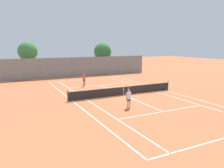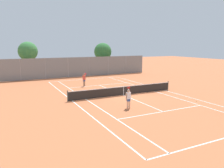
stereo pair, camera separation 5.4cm
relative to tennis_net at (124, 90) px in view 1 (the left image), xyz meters
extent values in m
plane|color=#BC663D|center=(0.00, 0.00, -0.51)|extent=(120.00, 120.00, 0.00)
cube|color=silver|center=(0.00, 11.90, -0.51)|extent=(11.00, 0.10, 0.01)
cube|color=silver|center=(-5.50, 0.00, -0.51)|extent=(0.10, 23.80, 0.01)
cube|color=silver|center=(5.50, 0.00, -0.51)|extent=(0.10, 23.80, 0.01)
cube|color=silver|center=(-4.13, 0.00, -0.51)|extent=(0.10, 23.80, 0.01)
cube|color=silver|center=(4.13, 0.00, -0.51)|extent=(0.10, 23.80, 0.01)
cube|color=silver|center=(0.00, -6.40, -0.51)|extent=(8.26, 0.10, 0.01)
cube|color=silver|center=(0.00, 6.40, -0.51)|extent=(8.26, 0.10, 0.01)
cube|color=silver|center=(0.00, 0.00, -0.51)|extent=(0.10, 12.80, 0.01)
cylinder|color=#474C47|center=(-5.95, 0.00, 0.03)|extent=(0.10, 0.10, 1.07)
cylinder|color=#474C47|center=(5.95, 0.00, 0.03)|extent=(0.10, 0.10, 1.07)
cube|color=black|center=(0.00, 0.00, -0.04)|extent=(11.90, 0.02, 0.89)
cube|color=white|center=(0.00, 0.00, 0.41)|extent=(11.90, 0.03, 0.06)
cube|color=white|center=(0.00, 0.00, -0.06)|extent=(0.05, 0.03, 0.89)
cylinder|color=#D8A884|center=(-2.09, -4.39, -0.10)|extent=(0.13, 0.13, 0.82)
cylinder|color=#D8A884|center=(-1.92, -4.41, -0.10)|extent=(0.13, 0.13, 0.82)
cube|color=#334C8C|center=(-2.01, -4.40, 0.23)|extent=(0.29, 0.20, 0.24)
cube|color=white|center=(-2.01, -4.40, 0.59)|extent=(0.36, 0.23, 0.56)
sphere|color=#D8A884|center=(-2.01, -4.40, 0.98)|extent=(0.22, 0.22, 0.22)
cylinder|color=black|center=(-2.01, -4.40, 1.05)|extent=(0.23, 0.23, 0.02)
cylinder|color=#D8A884|center=(-2.22, -4.38, 0.53)|extent=(0.08, 0.08, 0.52)
cylinder|color=#D8A884|center=(-1.86, -4.27, 0.88)|extent=(0.12, 0.46, 0.35)
cylinder|color=maroon|center=(-1.71, -4.02, 1.04)|extent=(0.05, 0.25, 0.22)
cylinder|color=maroon|center=(-1.70, -3.90, 1.15)|extent=(0.30, 0.22, 0.23)
cylinder|color=tan|center=(-1.91, 6.77, -0.10)|extent=(0.13, 0.13, 0.82)
cylinder|color=tan|center=(-2.07, 6.69, -0.10)|extent=(0.13, 0.13, 0.82)
cube|color=#334C8C|center=(-1.99, 6.73, 0.23)|extent=(0.33, 0.28, 0.24)
cube|color=#D84C3F|center=(-1.99, 6.73, 0.59)|extent=(0.39, 0.33, 0.56)
sphere|color=tan|center=(-1.99, 6.73, 0.98)|extent=(0.22, 0.22, 0.22)
cylinder|color=black|center=(-1.99, 6.73, 1.05)|extent=(0.23, 0.23, 0.02)
cylinder|color=tan|center=(-1.79, 6.83, 0.53)|extent=(0.08, 0.08, 0.52)
cylinder|color=tan|center=(-2.04, 6.55, 0.88)|extent=(0.27, 0.44, 0.35)
cylinder|color=maroon|center=(-2.04, 6.26, 1.04)|extent=(0.14, 0.24, 0.22)
cylinder|color=maroon|center=(-1.99, 6.15, 1.15)|extent=(0.34, 0.30, 0.23)
sphere|color=#D1DB33|center=(4.01, -6.28, -0.48)|extent=(0.07, 0.07, 0.07)
sphere|color=#D1DB33|center=(4.77, 2.01, -0.48)|extent=(0.07, 0.07, 0.07)
sphere|color=#D1DB33|center=(3.04, 2.52, -0.48)|extent=(0.07, 0.07, 0.07)
sphere|color=#D1DB33|center=(4.86, -5.31, -0.48)|extent=(0.07, 0.07, 0.07)
cylinder|color=gray|center=(-8.92, 15.01, 1.11)|extent=(0.08, 0.08, 3.23)
cylinder|color=gray|center=(-5.35, 15.01, 1.11)|extent=(0.08, 0.08, 3.23)
cylinder|color=gray|center=(-1.78, 15.01, 1.11)|extent=(0.08, 0.08, 3.23)
cylinder|color=gray|center=(1.78, 15.01, 1.11)|extent=(0.08, 0.08, 3.23)
cylinder|color=gray|center=(5.35, 15.01, 1.11)|extent=(0.08, 0.08, 3.23)
cylinder|color=gray|center=(8.92, 15.01, 1.11)|extent=(0.08, 0.08, 3.23)
cylinder|color=gray|center=(12.48, 15.01, 1.11)|extent=(0.08, 0.08, 3.23)
cube|color=slate|center=(0.00, 15.01, 1.11)|extent=(24.96, 0.02, 3.19)
cylinder|color=brown|center=(-7.46, 17.47, 1.07)|extent=(0.21, 0.21, 3.15)
sphere|color=#387A3D|center=(-7.46, 17.47, 3.70)|extent=(3.02, 3.02, 3.02)
sphere|color=#387A3D|center=(-7.68, 17.36, 3.32)|extent=(2.03, 2.03, 2.03)
cylinder|color=brown|center=(5.51, 17.62, 0.91)|extent=(0.24, 0.24, 2.84)
sphere|color=#2D6B33|center=(5.51, 17.62, 3.45)|extent=(3.19, 3.19, 3.19)
sphere|color=#2D6B33|center=(4.92, 17.31, 3.05)|extent=(1.91, 1.91, 1.91)
camera|label=1|loc=(-11.07, -19.45, 4.72)|focal=35.00mm
camera|label=2|loc=(-11.02, -19.48, 4.72)|focal=35.00mm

